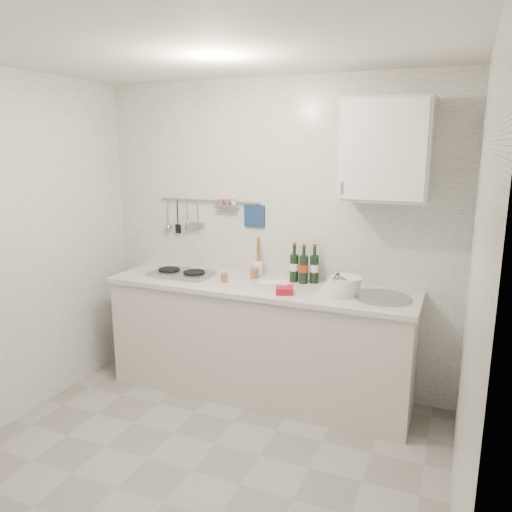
{
  "coord_description": "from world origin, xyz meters",
  "views": [
    {
      "loc": [
        1.43,
        -2.37,
        1.99
      ],
      "look_at": [
        0.06,
        0.9,
        1.19
      ],
      "focal_mm": 35.0,
      "sensor_mm": 36.0,
      "label": 1
    }
  ],
  "objects_px": {
    "plate_stack_hob": "(191,274)",
    "utensil_crock": "(258,266)",
    "wall_cabinet": "(386,150)",
    "wine_bottles": "(304,263)",
    "plate_stack_sink": "(342,286)"
  },
  "relations": [
    {
      "from": "plate_stack_sink",
      "to": "wine_bottles",
      "type": "height_order",
      "value": "wine_bottles"
    },
    {
      "from": "plate_stack_hob",
      "to": "utensil_crock",
      "type": "distance_m",
      "value": 0.56
    },
    {
      "from": "wall_cabinet",
      "to": "wine_bottles",
      "type": "height_order",
      "value": "wall_cabinet"
    },
    {
      "from": "wine_bottles",
      "to": "utensil_crock",
      "type": "distance_m",
      "value": 0.42
    },
    {
      "from": "wall_cabinet",
      "to": "wine_bottles",
      "type": "bearing_deg",
      "value": 173.79
    },
    {
      "from": "wall_cabinet",
      "to": "wine_bottles",
      "type": "distance_m",
      "value": 1.06
    },
    {
      "from": "wall_cabinet",
      "to": "plate_stack_hob",
      "type": "bearing_deg",
      "value": -176.36
    },
    {
      "from": "wine_bottles",
      "to": "utensil_crock",
      "type": "bearing_deg",
      "value": 172.37
    },
    {
      "from": "plate_stack_hob",
      "to": "utensil_crock",
      "type": "xyz_separation_m",
      "value": [
        0.51,
        0.22,
        0.06
      ]
    },
    {
      "from": "utensil_crock",
      "to": "plate_stack_sink",
      "type": "bearing_deg",
      "value": -18.03
    },
    {
      "from": "plate_stack_sink",
      "to": "wine_bottles",
      "type": "xyz_separation_m",
      "value": [
        -0.35,
        0.19,
        0.09
      ]
    },
    {
      "from": "plate_stack_sink",
      "to": "utensil_crock",
      "type": "xyz_separation_m",
      "value": [
        -0.76,
        0.25,
        0.02
      ]
    },
    {
      "from": "plate_stack_sink",
      "to": "utensil_crock",
      "type": "bearing_deg",
      "value": 161.97
    },
    {
      "from": "wine_bottles",
      "to": "utensil_crock",
      "type": "relative_size",
      "value": 0.93
    },
    {
      "from": "plate_stack_sink",
      "to": "wine_bottles",
      "type": "relative_size",
      "value": 0.99
    }
  ]
}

